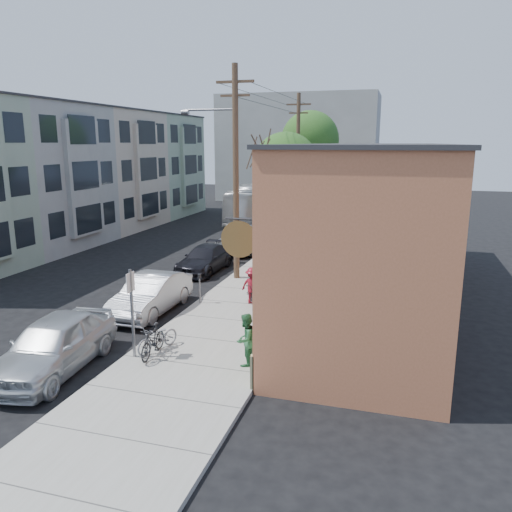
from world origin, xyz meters
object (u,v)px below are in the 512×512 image
(patron_grey, at_px, (261,298))
(patio_chair_a, at_px, (272,328))
(patron_green, at_px, (246,340))
(cyclist, at_px, (252,286))
(bus, at_px, (256,203))
(tree_leafy_far, at_px, (310,140))
(patio_chair_b, at_px, (270,331))
(parking_meter_far, at_px, (254,246))
(car_4, at_px, (270,224))
(car_3, at_px, (243,240))
(utility_pole_near, at_px, (235,170))
(car_1, at_px, (151,294))
(parked_bike_a, at_px, (153,341))
(tree_leafy_mid, at_px, (286,166))
(sign_post, at_px, (132,305))
(tree_bare, at_px, (258,216))
(car_0, at_px, (54,345))
(car_2, at_px, (205,259))
(parking_meter_near, at_px, (200,284))
(parked_bike_b, at_px, (158,338))

(patron_grey, bearing_deg, patio_chair_a, 15.85)
(patron_green, height_order, cyclist, patron_green)
(bus, bearing_deg, tree_leafy_far, -18.88)
(tree_leafy_far, relative_size, patio_chair_b, 10.21)
(parking_meter_far, bearing_deg, car_4, 99.33)
(cyclist, relative_size, car_3, 0.29)
(utility_pole_near, bearing_deg, bus, 103.37)
(bus, bearing_deg, patio_chair_b, -75.94)
(car_1, bearing_deg, parked_bike_a, -61.26)
(tree_leafy_mid, height_order, car_1, tree_leafy_mid)
(sign_post, distance_m, parking_meter_far, 13.42)
(patio_chair_b, bearing_deg, tree_bare, 120.14)
(car_0, height_order, car_2, car_0)
(tree_leafy_far, bearing_deg, patio_chair_a, -82.32)
(parking_meter_far, bearing_deg, car_0, -97.04)
(tree_leafy_far, xyz_separation_m, car_2, (-2.54, -16.07, -6.19))
(tree_leafy_far, xyz_separation_m, cyclist, (1.54, -20.99, -5.94))
(parking_meter_near, relative_size, tree_leafy_far, 0.14)
(parked_bike_b, bearing_deg, car_1, 140.77)
(car_2, relative_size, car_3, 0.88)
(parking_meter_near, distance_m, cyclist, 2.16)
(utility_pole_near, relative_size, tree_leafy_far, 1.11)
(sign_post, distance_m, utility_pole_near, 10.36)
(patron_green, height_order, parked_bike_b, patron_green)
(car_3, height_order, bus, bus)
(cyclist, bearing_deg, car_4, -62.18)
(sign_post, relative_size, car_2, 0.61)
(car_4, bearing_deg, parked_bike_b, -84.78)
(parking_meter_far, relative_size, parked_bike_b, 0.75)
(bus, bearing_deg, car_2, -85.74)
(tree_bare, xyz_separation_m, bus, (-4.85, 16.18, -1.31))
(tree_bare, relative_size, cyclist, 3.61)
(car_3, bearing_deg, sign_post, -82.62)
(car_1, bearing_deg, parking_meter_near, 39.25)
(parked_bike_b, height_order, bus, bus)
(sign_post, height_order, tree_leafy_far, tree_leafy_far)
(bus, bearing_deg, cyclist, -77.31)
(patio_chair_a, distance_m, parked_bike_a, 3.95)
(sign_post, relative_size, patron_grey, 1.75)
(tree_leafy_mid, distance_m, patron_grey, 14.99)
(parked_bike_a, bearing_deg, patio_chair_b, 28.28)
(tree_leafy_mid, bearing_deg, tree_leafy_far, 90.00)
(sign_post, distance_m, patron_grey, 5.35)
(tree_leafy_mid, xyz_separation_m, bus, (-4.85, 9.79, -3.60))
(patio_chair_a, xyz_separation_m, car_4, (-5.44, 20.47, 0.10))
(car_0, bearing_deg, patron_grey, 45.11)
(cyclist, distance_m, car_0, 8.33)
(utility_pole_near, bearing_deg, patron_green, -69.59)
(parking_meter_far, bearing_deg, car_2, -129.77)
(patron_green, bearing_deg, parking_meter_near, -126.58)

